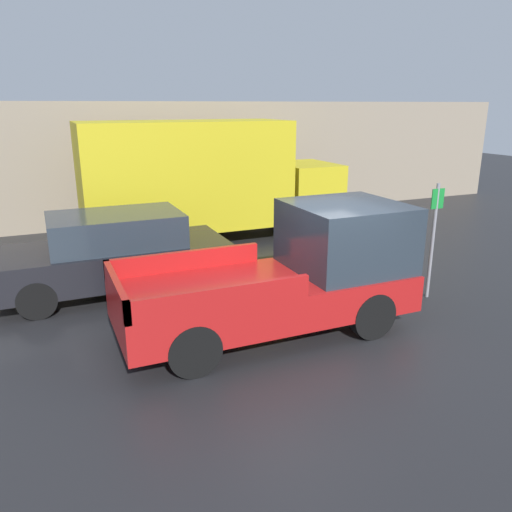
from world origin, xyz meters
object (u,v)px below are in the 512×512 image
object	(u,v)px
parking_sign	(433,235)
delivery_truck	(204,178)
pickup_truck	(294,273)
car	(113,253)

from	to	relation	value
parking_sign	delivery_truck	bearing A→B (deg)	114.21
pickup_truck	delivery_truck	xyz separation A→B (m)	(0.43, 6.46, 0.81)
car	delivery_truck	bearing A→B (deg)	47.06
pickup_truck	delivery_truck	size ratio (longest dim) A/B	0.67
pickup_truck	car	xyz separation A→B (m)	(-2.68, 3.12, -0.16)
car	parking_sign	size ratio (longest dim) A/B	2.04
pickup_truck	delivery_truck	distance (m)	6.53
pickup_truck	parking_sign	bearing A→B (deg)	3.09
pickup_truck	parking_sign	world-z (taller)	parking_sign
delivery_truck	parking_sign	size ratio (longest dim) A/B	3.20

